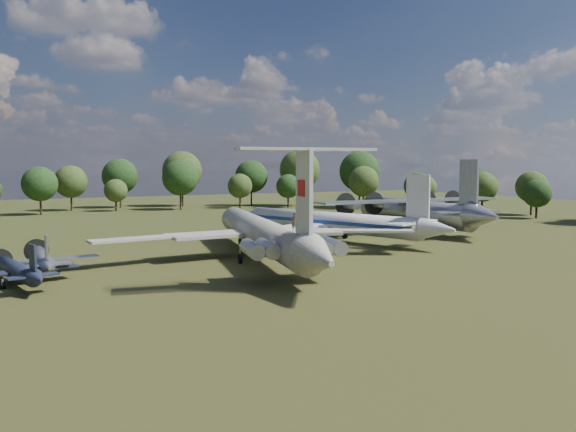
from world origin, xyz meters
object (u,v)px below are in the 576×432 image
small_prop_west (18,274)px  person_on_il62 (294,222)px  an12_transport (414,215)px  tu104_jet (330,226)px  il62_airliner (261,239)px  small_prop_northwest (42,263)px

small_prop_west → person_on_il62: bearing=-37.1°
an12_transport → person_on_il62: bearing=-140.4°
tu104_jet → il62_airliner: bearing=-166.5°
il62_airliner → an12_transport: size_ratio=1.27×
small_prop_west → small_prop_northwest: size_ratio=0.97×
il62_airliner → an12_transport: 41.83m
tu104_jet → an12_transport: 21.27m
il62_airliner → small_prop_west: il62_airliner is taller
tu104_jet → small_prop_northwest: size_ratio=2.71×
il62_airliner → small_prop_west: 27.89m
person_on_il62 → an12_transport: bearing=-146.7°
an12_transport → small_prop_northwest: bearing=-164.8°
an12_transport → small_prop_northwest: an12_transport is taller
an12_transport → person_on_il62: size_ratio=22.28×
an12_transport → small_prop_west: (-66.16, -19.48, -1.61)m
tu104_jet → an12_transport: (20.80, 4.39, 0.55)m
tu104_jet → small_prop_west: 47.81m
il62_airliner → small_prop_northwest: 25.26m
tu104_jet → an12_transport: an12_transport is taller
tu104_jet → small_prop_west: tu104_jet is taller
small_prop_west → person_on_il62: size_ratio=8.41×
il62_airliner → an12_transport: bearing=35.2°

